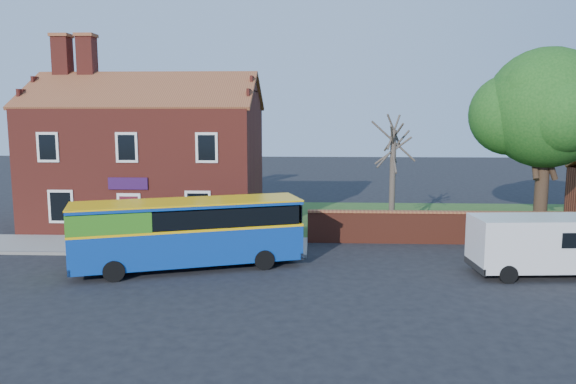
{
  "coord_description": "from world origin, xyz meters",
  "views": [
    {
      "loc": [
        2.28,
        -19.96,
        6.35
      ],
      "look_at": [
        1.13,
        5.0,
        2.77
      ],
      "focal_mm": 35.0,
      "sensor_mm": 36.0,
      "label": 1
    }
  ],
  "objects": [
    {
      "name": "shop_building",
      "position": [
        -7.02,
        11.5,
        3.41
      ],
      "size": [
        12.3,
        8.13,
        10.5
      ],
      "color": "maroon",
      "rests_on": "ground"
    },
    {
      "name": "kerb",
      "position": [
        -7.0,
        4.0,
        0.07
      ],
      "size": [
        18.0,
        0.15,
        0.14
      ],
      "primitive_type": "cube",
      "color": "slate",
      "rests_on": "ground"
    },
    {
      "name": "van_near",
      "position": [
        11.17,
        1.78,
        1.3
      ],
      "size": [
        5.42,
        2.51,
        2.32
      ],
      "rotation": [
        0.0,
        0.0,
        0.08
      ],
      "color": "silver",
      "rests_on": "ground"
    },
    {
      "name": "bare_tree",
      "position": [
        6.41,
        9.44,
        3.03
      ],
      "size": [
        2.22,
        2.64,
        5.91
      ],
      "color": "#4C4238",
      "rests_on": "ground"
    },
    {
      "name": "bus",
      "position": [
        -3.08,
        2.05,
        1.59
      ],
      "size": [
        9.41,
        5.14,
        2.79
      ],
      "rotation": [
        0.0,
        0.0,
        0.33
      ],
      "color": "#0E3C9C",
      "rests_on": "ground"
    },
    {
      "name": "ground",
      "position": [
        0.0,
        0.0,
        0.0
      ],
      "size": [
        120.0,
        120.0,
        0.0
      ],
      "primitive_type": "plane",
      "color": "black",
      "rests_on": "ground"
    },
    {
      "name": "boundary_wall",
      "position": [
        13.0,
        7.0,
        0.81
      ],
      "size": [
        22.0,
        0.38,
        1.6
      ],
      "color": "maroon",
      "rests_on": "ground"
    },
    {
      "name": "large_tree",
      "position": [
        14.55,
        10.54,
        6.35
      ],
      "size": [
        7.96,
        6.3,
        9.71
      ],
      "color": "black",
      "rests_on": "ground"
    },
    {
      "name": "grass_strip",
      "position": [
        13.0,
        13.0,
        0.02
      ],
      "size": [
        26.0,
        12.0,
        0.04
      ],
      "primitive_type": "cube",
      "color": "#426B28",
      "rests_on": "ground"
    },
    {
      "name": "pavement",
      "position": [
        -7.0,
        5.75,
        0.06
      ],
      "size": [
        18.0,
        3.5,
        0.12
      ],
      "primitive_type": "cube",
      "color": "gray",
      "rests_on": "ground"
    }
  ]
}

